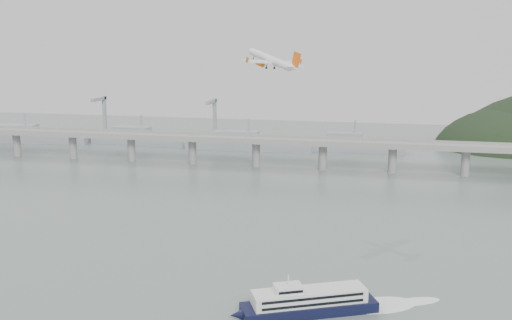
# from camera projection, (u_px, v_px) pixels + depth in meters

# --- Properties ---
(ground) EXTENTS (900.00, 900.00, 0.00)m
(ground) POSITION_uv_depth(u_px,v_px,m) (230.00, 269.00, 253.57)
(ground) COLOR slate
(ground) RESTS_ON ground
(bridge) EXTENTS (800.00, 22.00, 23.90)m
(bridge) POSITION_uv_depth(u_px,v_px,m) (294.00, 145.00, 441.84)
(bridge) COLOR gray
(bridge) RESTS_ON ground
(distant_fleet) EXTENTS (453.00, 60.90, 40.00)m
(distant_fleet) POSITION_uv_depth(u_px,v_px,m) (134.00, 138.00, 537.21)
(distant_fleet) COLOR gray
(distant_fleet) RESTS_ON ground
(ferry) EXTENTS (75.19, 39.67, 15.12)m
(ferry) POSITION_uv_depth(u_px,v_px,m) (309.00, 302.00, 212.94)
(ferry) COLOR black
(ferry) RESTS_ON ground
(airliner) EXTENTS (34.93, 33.10, 12.93)m
(airliner) POSITION_uv_depth(u_px,v_px,m) (272.00, 60.00, 305.76)
(airliner) COLOR white
(airliner) RESTS_ON ground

